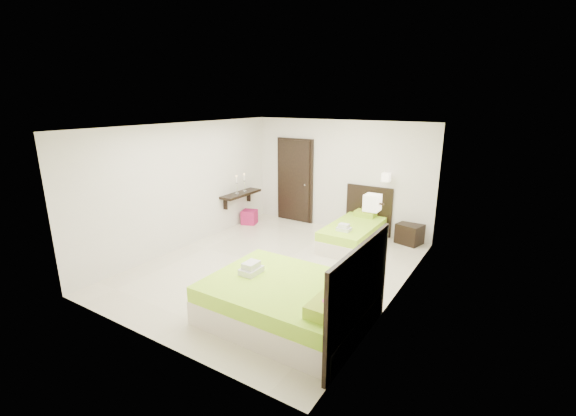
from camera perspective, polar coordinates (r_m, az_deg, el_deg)
The scene contains 7 objects.
floor at distance 7.34m, azimuth -1.93°, elevation -8.72°, with size 5.50×5.50×0.00m, color beige.
bed_single at distance 8.47m, azimuth 9.83°, elevation -3.53°, with size 1.10×1.83×1.51m.
bed_double at distance 5.54m, azimuth 0.50°, elevation -13.59°, with size 2.21×1.88×1.82m.
nightstand at distance 8.82m, azimuth 17.57°, elevation -3.64°, with size 0.50×0.44×0.44m, color black.
ottoman at distance 9.79m, azimuth -5.73°, elevation -1.34°, with size 0.35×0.35×0.35m, color #931347.
door at distance 9.80m, azimuth 1.02°, elevation 4.05°, with size 1.02×0.15×2.14m.
console_shelf at distance 9.48m, azimuth -7.03°, elevation 2.07°, with size 0.35×1.20×0.78m.
Camera 1 is at (3.75, -5.52, 3.04)m, focal length 24.00 mm.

